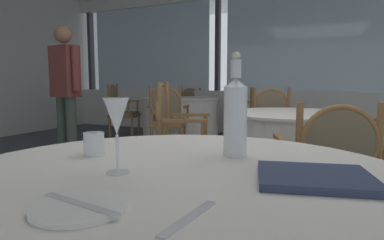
{
  "coord_description": "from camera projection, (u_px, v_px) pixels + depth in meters",
  "views": [
    {
      "loc": [
        0.59,
        -2.1,
        1.0
      ],
      "look_at": [
        0.18,
        -1.19,
        0.88
      ],
      "focal_mm": 30.26,
      "sensor_mm": 36.0,
      "label": 1
    }
  ],
  "objects": [
    {
      "name": "butter_knife",
      "position": [
        80.0,
        204.0,
        0.63
      ],
      "size": [
        0.21,
        0.05,
        0.0
      ],
      "primitive_type": "cube",
      "rotation": [
        0.0,
        0.0,
        -0.15
      ],
      "color": "silver",
      "rests_on": "foreground_table"
    },
    {
      "name": "menu_book",
      "position": [
        315.0,
        177.0,
        0.82
      ],
      "size": [
        0.32,
        0.29,
        0.02
      ],
      "primitive_type": "cube",
      "rotation": [
        0.0,
        0.0,
        0.23
      ],
      "color": "#2D3856",
      "rests_on": "foreground_table"
    },
    {
      "name": "wine_glass",
      "position": [
        116.0,
        118.0,
        0.87
      ],
      "size": [
        0.07,
        0.07,
        0.21
      ],
      "color": "white",
      "rests_on": "foreground_table"
    },
    {
      "name": "background_table_0",
      "position": [
        290.0,
        155.0,
        2.8
      ],
      "size": [
        1.14,
        1.14,
        0.75
      ],
      "color": "white",
      "rests_on": "ground_plane"
    },
    {
      "name": "background_table_1",
      "position": [
        181.0,
        119.0,
        5.59
      ],
      "size": [
        1.34,
        1.34,
        0.75
      ],
      "color": "white",
      "rests_on": "ground_plane"
    },
    {
      "name": "dining_chair_1_3",
      "position": [
        167.0,
        115.0,
        4.49
      ],
      "size": [
        0.62,
        0.57,
        0.97
      ],
      "rotation": [
        0.0,
        0.0,
        8.14
      ],
      "color": "olive",
      "rests_on": "ground_plane"
    },
    {
      "name": "window_wall_far",
      "position": [
        301.0,
        74.0,
        5.89
      ],
      "size": [
        10.27,
        0.14,
        2.91
      ],
      "color": "silver",
      "rests_on": "ground_plane"
    },
    {
      "name": "dining_chair_0_0",
      "position": [
        272.0,
        121.0,
        3.76
      ],
      "size": [
        0.63,
        0.58,
        0.95
      ],
      "rotation": [
        0.0,
        0.0,
        5.04
      ],
      "color": "olive",
      "rests_on": "ground_plane"
    },
    {
      "name": "dining_chair_1_2",
      "position": [
        119.0,
        108.0,
        5.72
      ],
      "size": [
        0.57,
        0.62,
        0.99
      ],
      "rotation": [
        0.0,
        0.0,
        6.57
      ],
      "color": "olive",
      "rests_on": "ground_plane"
    },
    {
      "name": "water_tumbler",
      "position": [
        94.0,
        144.0,
        1.11
      ],
      "size": [
        0.07,
        0.07,
        0.08
      ],
      "primitive_type": "cylinder",
      "color": "white",
      "rests_on": "foreground_table"
    },
    {
      "name": "diner_person_0",
      "position": [
        65.0,
        86.0,
        3.98
      ],
      "size": [
        0.52,
        0.26,
        1.7
      ],
      "rotation": [
        0.0,
        0.0,
        1.39
      ],
      "color": "#424C42",
      "rests_on": "ground_plane"
    },
    {
      "name": "dining_chair_1_0",
      "position": [
        245.0,
        110.0,
        5.43
      ],
      "size": [
        0.57,
        0.62,
        0.93
      ],
      "rotation": [
        0.0,
        0.0,
        3.42
      ],
      "color": "olive",
      "rests_on": "ground_plane"
    },
    {
      "name": "dining_chair_1_1",
      "position": [
        190.0,
        106.0,
        6.65
      ],
      "size": [
        0.62,
        0.57,
        0.91
      ],
      "rotation": [
        0.0,
        0.0,
        4.99
      ],
      "color": "olive",
      "rests_on": "ground_plane"
    },
    {
      "name": "dining_chair_0_2",
      "position": [
        329.0,
        168.0,
        1.8
      ],
      "size": [
        0.63,
        0.58,
        0.9
      ],
      "rotation": [
        0.0,
        0.0,
        8.18
      ],
      "color": "olive",
      "rests_on": "ground_plane"
    },
    {
      "name": "dining_chair_0_1",
      "position": [
        176.0,
        129.0,
        2.86
      ],
      "size": [
        0.59,
        0.63,
        1.01
      ],
      "rotation": [
        0.0,
        0.0,
        6.61
      ],
      "color": "olive",
      "rests_on": "ground_plane"
    },
    {
      "name": "ground_plane",
      "position": [
        237.0,
        227.0,
        2.26
      ],
      "size": [
        14.35,
        14.35,
        0.0
      ],
      "primitive_type": "plane",
      "color": "#4C5156"
    },
    {
      "name": "water_bottle",
      "position": [
        235.0,
        115.0,
        1.09
      ],
      "size": [
        0.08,
        0.08,
        0.35
      ],
      "color": "white",
      "rests_on": "foreground_table"
    },
    {
      "name": "dinner_fork",
      "position": [
        189.0,
        218.0,
        0.59
      ],
      "size": [
        0.04,
        0.18,
        0.0
      ],
      "primitive_type": "cube",
      "rotation": [
        0.0,
        0.0,
        1.46
      ],
      "color": "silver",
      "rests_on": "foreground_table"
    },
    {
      "name": "side_plate",
      "position": [
        80.0,
        207.0,
        0.64
      ],
      "size": [
        0.19,
        0.19,
        0.01
      ],
      "primitive_type": "cylinder",
      "color": "white",
      "rests_on": "foreground_table"
    }
  ]
}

